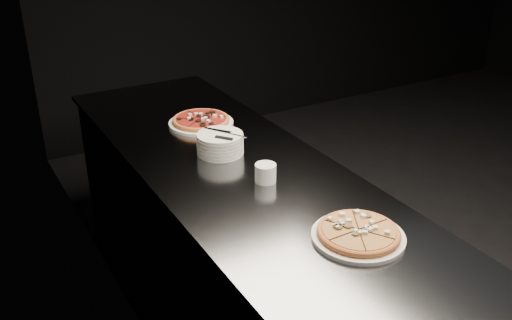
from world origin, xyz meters
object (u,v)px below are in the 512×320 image
pizza_tomato (201,121)px  cutlery (223,134)px  pizza_mushroom (358,234)px  ramekin (266,172)px  plate_stack (220,144)px  counter (242,262)px

pizza_tomato → cutlery: cutlery is taller
pizza_mushroom → ramekin: ramekin is taller
pizza_mushroom → plate_stack: 0.81m
pizza_mushroom → cutlery: bearing=95.8°
ramekin → plate_stack: bearing=96.0°
pizza_mushroom → cutlery: (-0.08, 0.79, 0.07)m
counter → plate_stack: plate_stack is taller
counter → pizza_mushroom: bearing=-82.5°
counter → pizza_mushroom: size_ratio=8.09×
counter → pizza_tomato: 0.70m
counter → cutlery: size_ratio=12.37×
counter → plate_stack: size_ratio=12.53×
counter → pizza_tomato: bearing=83.0°
counter → plate_stack: 0.53m
counter → cutlery: bearing=88.4°
cutlery → ramekin: size_ratio=2.42×
plate_stack → pizza_tomato: bearing=78.8°
counter → pizza_mushroom: (0.08, -0.63, 0.48)m
cutlery → ramekin: cutlery is taller
counter → ramekin: (0.03, -0.15, 0.50)m
pizza_tomato → cutlery: size_ratio=1.79×
plate_stack → cutlery: bearing=-62.4°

